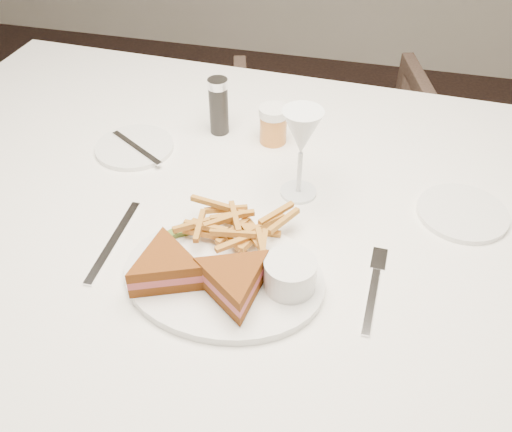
{
  "coord_description": "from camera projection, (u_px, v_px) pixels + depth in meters",
  "views": [
    {
      "loc": [
        0.43,
        -0.47,
        1.42
      ],
      "look_at": [
        0.26,
        0.22,
        0.8
      ],
      "focal_mm": 40.0,
      "sensor_mm": 36.0,
      "label": 1
    }
  ],
  "objects": [
    {
      "name": "chair_far",
      "position": [
        330.0,
        163.0,
        1.88
      ],
      "size": [
        0.76,
        0.73,
        0.64
      ],
      "primitive_type": "imported",
      "rotation": [
        0.0,
        0.0,
        3.43
      ],
      "color": "#48362C",
      "rests_on": "ground"
    },
    {
      "name": "table_setting",
      "position": [
        244.0,
        224.0,
        0.94
      ],
      "size": [
        0.81,
        0.59,
        0.18
      ],
      "color": "white",
      "rests_on": "table"
    },
    {
      "name": "table",
      "position": [
        261.0,
        347.0,
        1.26
      ],
      "size": [
        1.69,
        1.17,
        0.75
      ],
      "primitive_type": "cube",
      "rotation": [
        0.0,
        0.0,
        -0.04
      ],
      "color": "white",
      "rests_on": "ground"
    }
  ]
}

